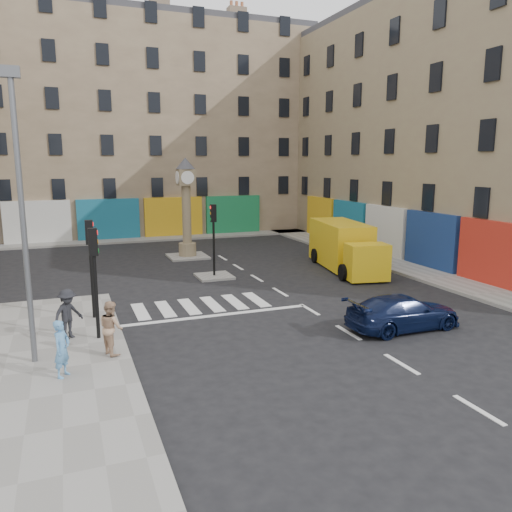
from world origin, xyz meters
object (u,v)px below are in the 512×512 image
lamp_post (21,204)px  clock_pillar (186,201)px  traffic_light_island (214,228)px  navy_sedan (403,312)px  traffic_light_left_far (91,253)px  yellow_van (345,247)px  traffic_light_left_near (94,266)px  pedestrian_tan (111,328)px  pedestrian_dark (68,314)px  pedestrian_blue (62,349)px

lamp_post → clock_pillar: 17.31m
traffic_light_island → navy_sedan: bearing=-68.7°
traffic_light_left_far → yellow_van: traffic_light_left_far is taller
traffic_light_left_near → lamp_post: bearing=-143.6°
pedestrian_tan → pedestrian_dark: pedestrian_dark is taller
traffic_light_island → navy_sedan: traffic_light_island is taller
traffic_light_island → navy_sedan: (4.04, -10.34, -1.96)m
traffic_light_island → pedestrian_blue: bearing=-124.8°
traffic_light_island → pedestrian_tan: size_ratio=2.23×
traffic_light_left_far → pedestrian_dark: size_ratio=2.20×
traffic_light_left_near → yellow_van: bearing=27.7°
traffic_light_island → pedestrian_tan: traffic_light_island is taller
traffic_light_left_far → traffic_light_island: (6.30, 5.40, -0.03)m
pedestrian_blue → pedestrian_dark: 3.17m
yellow_van → pedestrian_blue: 17.95m
traffic_light_island → clock_pillar: (0.00, 6.00, 0.96)m
traffic_light_left_near → lamp_post: lamp_post is taller
navy_sedan → pedestrian_blue: size_ratio=2.70×
traffic_light_left_far → traffic_light_island: size_ratio=1.00×
clock_pillar → pedestrian_tan: 16.72m
yellow_van → lamp_post: bearing=-140.9°
lamp_post → yellow_van: lamp_post is taller
traffic_light_island → pedestrian_blue: size_ratio=2.31×
traffic_light_left_near → traffic_light_left_far: same height
traffic_light_island → pedestrian_dark: size_ratio=2.20×
clock_pillar → pedestrian_blue: bearing=-114.0°
pedestrian_tan → pedestrian_dark: bearing=12.2°
clock_pillar → pedestrian_dark: 15.50m
traffic_light_left_far → pedestrian_blue: size_ratio=2.31×
traffic_light_left_near → pedestrian_dark: size_ratio=2.20×
traffic_light_left_far → yellow_van: size_ratio=0.50×
traffic_light_island → clock_pillar: size_ratio=0.61×
traffic_light_left_near → navy_sedan: (10.34, -2.54, -1.99)m
lamp_post → pedestrian_blue: bearing=-61.3°
lamp_post → navy_sedan: 12.98m
traffic_light_left_near → traffic_light_island: (6.30, 7.80, -0.03)m
yellow_van → pedestrian_dark: 16.21m
traffic_light_island → pedestrian_tan: 11.27m
traffic_light_island → yellow_van: 7.58m
traffic_light_island → pedestrian_blue: traffic_light_island is taller
lamp_post → traffic_light_left_far: bearing=63.4°
traffic_light_left_near → pedestrian_tan: (0.30, -1.60, -1.64)m
navy_sedan → pedestrian_dark: pedestrian_dark is taller
pedestrian_dark → pedestrian_blue: bearing=-130.5°
lamp_post → navy_sedan: bearing=-5.3°
pedestrian_blue → clock_pillar: bearing=8.3°
lamp_post → navy_sedan: lamp_post is taller
traffic_light_island → yellow_van: traffic_light_island is taller
traffic_light_left_far → pedestrian_blue: traffic_light_left_far is taller
pedestrian_dark → traffic_light_left_far: bearing=29.3°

